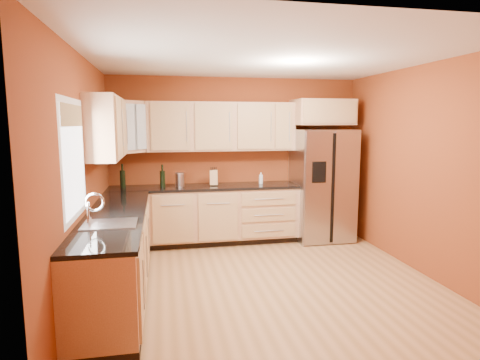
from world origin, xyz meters
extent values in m
plane|color=#9C6C3C|center=(0.00, 0.00, 0.00)|extent=(4.00, 4.00, 0.00)
plane|color=silver|center=(0.00, 0.00, 2.60)|extent=(4.00, 4.00, 0.00)
cube|color=maroon|center=(0.00, 2.00, 1.30)|extent=(4.00, 0.04, 2.60)
cube|color=maroon|center=(0.00, -2.00, 1.30)|extent=(4.00, 0.04, 2.60)
cube|color=maroon|center=(-2.00, 0.00, 1.30)|extent=(0.04, 4.00, 2.60)
cube|color=maroon|center=(2.00, 0.00, 1.30)|extent=(0.04, 4.00, 2.60)
cube|color=#A97752|center=(-0.55, 1.70, 0.44)|extent=(2.90, 0.60, 0.88)
cube|color=#A97752|center=(-1.70, 0.00, 0.44)|extent=(0.60, 2.80, 0.88)
cube|color=black|center=(-0.55, 1.69, 0.90)|extent=(2.90, 0.62, 0.04)
cube|color=black|center=(-1.69, 0.00, 0.90)|extent=(0.62, 2.80, 0.04)
cube|color=#A97752|center=(-0.25, 1.83, 1.83)|extent=(2.30, 0.33, 0.75)
cube|color=#A97752|center=(-1.83, 0.72, 1.83)|extent=(0.33, 1.35, 0.75)
cube|color=#A97752|center=(-1.67, 1.67, 1.83)|extent=(0.67, 0.67, 0.75)
cube|color=#A97752|center=(1.35, 1.70, 2.05)|extent=(0.92, 0.60, 0.40)
cube|color=#A8A8AD|center=(1.35, 1.62, 0.89)|extent=(0.90, 0.75, 1.78)
cube|color=white|center=(-1.98, -0.50, 1.55)|extent=(0.03, 0.90, 1.00)
cylinder|color=#A8A8AD|center=(-0.93, 1.71, 1.03)|extent=(0.14, 0.14, 0.21)
cylinder|color=#A8A8AD|center=(-0.92, 1.68, 1.02)|extent=(0.13, 0.13, 0.20)
cube|color=tan|center=(-0.40, 1.72, 1.04)|extent=(0.13, 0.12, 0.23)
cylinder|color=white|center=(0.36, 1.74, 1.01)|extent=(0.07, 0.07, 0.18)
camera|label=1|loc=(-1.18, -4.41, 1.88)|focal=30.00mm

